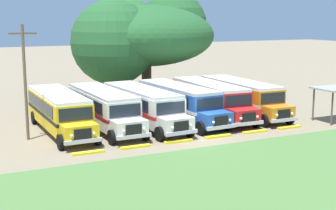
{
  "coord_description": "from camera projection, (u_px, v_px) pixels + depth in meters",
  "views": [
    {
      "loc": [
        -15.5,
        -27.71,
        8.17
      ],
      "look_at": [
        0.0,
        4.2,
        1.6
      ],
      "focal_mm": 50.89,
      "sensor_mm": 36.0,
      "label": 1
    }
  ],
  "objects": [
    {
      "name": "curb_wheelstop_1",
      "position": [
        135.0,
        147.0,
        30.12
      ],
      "size": [
        2.0,
        0.36,
        0.15
      ],
      "primitive_type": "cube",
      "color": "yellow",
      "rests_on": "ground_plane"
    },
    {
      "name": "curb_wheelstop_4",
      "position": [
        255.0,
        132.0,
        34.1
      ],
      "size": [
        2.0,
        0.36,
        0.15
      ],
      "primitive_type": "cube",
      "color": "yellow",
      "rests_on": "ground_plane"
    },
    {
      "name": "parked_bus_slot_5",
      "position": [
        241.0,
        96.0,
        40.41
      ],
      "size": [
        2.86,
        10.86,
        2.82
      ],
      "rotation": [
        0.0,
        0.0,
        -1.59
      ],
      "color": "orange",
      "rests_on": "ground_plane"
    },
    {
      "name": "parked_bus_slot_2",
      "position": [
        143.0,
        105.0,
        36.27
      ],
      "size": [
        3.22,
        10.92,
        2.82
      ],
      "rotation": [
        0.0,
        0.0,
        -1.51
      ],
      "color": "silver",
      "rests_on": "ground_plane"
    },
    {
      "name": "broad_shade_tree",
      "position": [
        141.0,
        35.0,
        48.87
      ],
      "size": [
        15.58,
        13.92,
        10.93
      ],
      "color": "brown",
      "rests_on": "ground_plane"
    },
    {
      "name": "parked_bus_slot_1",
      "position": [
        103.0,
        107.0,
        35.41
      ],
      "size": [
        2.9,
        10.87,
        2.82
      ],
      "rotation": [
        0.0,
        0.0,
        -1.55
      ],
      "color": "silver",
      "rests_on": "ground_plane"
    },
    {
      "name": "curb_wheelstop_3",
      "position": [
        219.0,
        136.0,
        32.77
      ],
      "size": [
        2.0,
        0.36,
        0.15
      ],
      "primitive_type": "cube",
      "color": "yellow",
      "rests_on": "ground_plane"
    },
    {
      "name": "parked_bus_slot_4",
      "position": [
        210.0,
        98.0,
        39.3
      ],
      "size": [
        3.0,
        10.88,
        2.82
      ],
      "rotation": [
        0.0,
        0.0,
        -1.61
      ],
      "color": "red",
      "rests_on": "ground_plane"
    },
    {
      "name": "parked_bus_slot_0",
      "position": [
        59.0,
        110.0,
        34.24
      ],
      "size": [
        2.81,
        10.86,
        2.82
      ],
      "rotation": [
        0.0,
        0.0,
        -1.56
      ],
      "color": "yellow",
      "rests_on": "ground_plane"
    },
    {
      "name": "curb_wheelstop_0",
      "position": [
        88.0,
        153.0,
        28.79
      ],
      "size": [
        2.0,
        0.36,
        0.15
      ],
      "primitive_type": "cube",
      "color": "yellow",
      "rests_on": "ground_plane"
    },
    {
      "name": "parked_bus_slot_3",
      "position": [
        179.0,
        101.0,
        37.88
      ],
      "size": [
        3.23,
        10.92,
        2.82
      ],
      "rotation": [
        0.0,
        0.0,
        -1.51
      ],
      "color": "#23519E",
      "rests_on": "ground_plane"
    },
    {
      "name": "ground_plane",
      "position": [
        195.0,
        138.0,
        32.65
      ],
      "size": [
        220.0,
        220.0,
        0.0
      ],
      "primitive_type": "plane",
      "color": "#84755B"
    },
    {
      "name": "curb_wheelstop_2",
      "position": [
        179.0,
        141.0,
        31.44
      ],
      "size": [
        2.0,
        0.36,
        0.15
      ],
      "primitive_type": "cube",
      "color": "yellow",
      "rests_on": "ground_plane"
    },
    {
      "name": "utility_pole",
      "position": [
        25.0,
        79.0,
        31.48
      ],
      "size": [
        1.8,
        0.2,
        7.72
      ],
      "color": "brown",
      "rests_on": "ground_plane"
    },
    {
      "name": "foreground_grass_strip",
      "position": [
        266.0,
        171.0,
        25.67
      ],
      "size": [
        80.0,
        11.22,
        0.01
      ],
      "primitive_type": "cube",
      "color": "#4C7538",
      "rests_on": "ground_plane"
    },
    {
      "name": "curb_wheelstop_5",
      "position": [
        289.0,
        127.0,
        35.42
      ],
      "size": [
        2.0,
        0.36,
        0.15
      ],
      "primitive_type": "cube",
      "color": "yellow",
      "rests_on": "ground_plane"
    }
  ]
}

